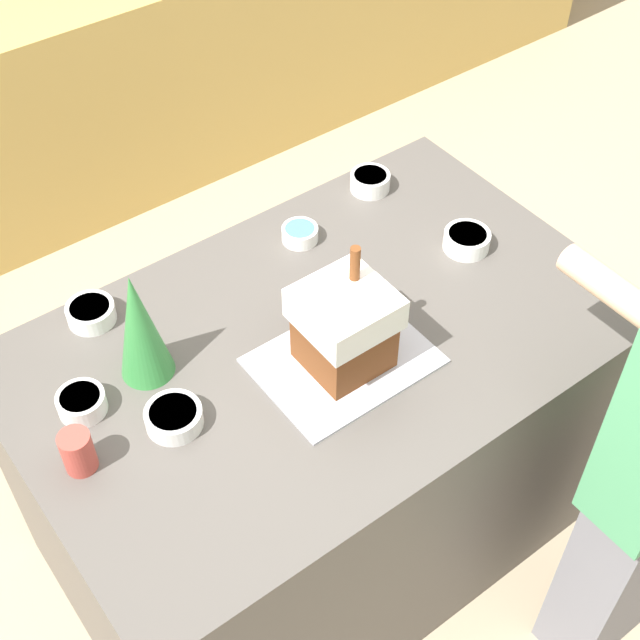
# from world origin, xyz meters

# --- Properties ---
(ground_plane) EXTENTS (12.00, 12.00, 0.00)m
(ground_plane) POSITION_xyz_m (0.00, 0.00, 0.00)
(ground_plane) COLOR tan
(back_cabinet_block) EXTENTS (6.00, 0.60, 0.92)m
(back_cabinet_block) POSITION_xyz_m (0.00, 2.00, 0.46)
(back_cabinet_block) COLOR tan
(back_cabinet_block) RESTS_ON ground_plane
(kitchen_island) EXTENTS (1.52, 0.95, 0.90)m
(kitchen_island) POSITION_xyz_m (0.00, 0.00, 0.45)
(kitchen_island) COLOR #514C47
(kitchen_island) RESTS_ON ground_plane
(baking_tray) EXTENTS (0.41, 0.31, 0.01)m
(baking_tray) POSITION_xyz_m (-0.01, -0.10, 0.90)
(baking_tray) COLOR #B2B2BC
(baking_tray) RESTS_ON kitchen_island
(gingerbread_house) EXTENTS (0.20, 0.20, 0.31)m
(gingerbread_house) POSITION_xyz_m (-0.01, -0.10, 1.02)
(gingerbread_house) COLOR brown
(gingerbread_house) RESTS_ON baking_tray
(decorative_tree) EXTENTS (0.13, 0.13, 0.31)m
(decorative_tree) POSITION_xyz_m (-0.39, 0.16, 1.05)
(decorative_tree) COLOR #33843D
(decorative_tree) RESTS_ON kitchen_island
(candy_bowl_near_tray_left) EXTENTS (0.10, 0.10, 0.04)m
(candy_bowl_near_tray_left) POSITION_xyz_m (0.17, 0.32, 0.92)
(candy_bowl_near_tray_left) COLOR white
(candy_bowl_near_tray_left) RESTS_ON kitchen_island
(candy_bowl_beside_tree) EXTENTS (0.12, 0.12, 0.05)m
(candy_bowl_beside_tree) POSITION_xyz_m (-0.42, 0.39, 0.93)
(candy_bowl_beside_tree) COLOR white
(candy_bowl_beside_tree) RESTS_ON kitchen_island
(candy_bowl_near_tray_right) EXTENTS (0.13, 0.13, 0.05)m
(candy_bowl_near_tray_right) POSITION_xyz_m (0.51, 0.03, 0.93)
(candy_bowl_near_tray_right) COLOR white
(candy_bowl_near_tray_right) RESTS_ON kitchen_island
(candy_bowl_far_left) EXTENTS (0.11, 0.11, 0.05)m
(candy_bowl_far_left) POSITION_xyz_m (-0.57, 0.14, 0.93)
(candy_bowl_far_left) COLOR silver
(candy_bowl_far_left) RESTS_ON kitchen_island
(candy_bowl_behind_tray) EXTENTS (0.13, 0.13, 0.05)m
(candy_bowl_behind_tray) POSITION_xyz_m (-0.42, -0.02, 0.92)
(candy_bowl_behind_tray) COLOR silver
(candy_bowl_behind_tray) RESTS_ON kitchen_island
(candy_bowl_front_corner) EXTENTS (0.11, 0.11, 0.05)m
(candy_bowl_front_corner) POSITION_xyz_m (0.46, 0.38, 0.93)
(candy_bowl_front_corner) COLOR silver
(candy_bowl_front_corner) RESTS_ON kitchen_island
(mug) EXTENTS (0.07, 0.07, 0.10)m
(mug) POSITION_xyz_m (-0.64, 0.01, 0.95)
(mug) COLOR #B24238
(mug) RESTS_ON kitchen_island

